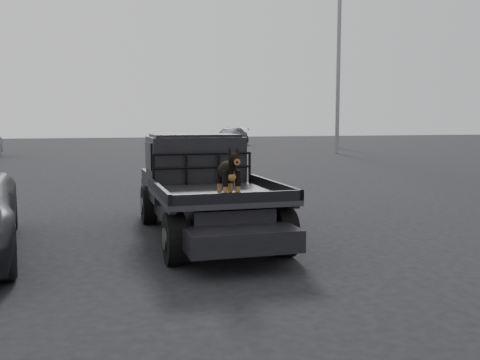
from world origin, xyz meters
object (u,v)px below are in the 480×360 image
object	(u,v)px
dog	(228,175)
floodlight_mid	(339,30)
flatbed_ute	(205,211)
floodlight_far	(340,50)
distant_car_b	(230,137)

from	to	relation	value
dog	floodlight_mid	distance (m)	27.75
flatbed_ute	dog	bearing A→B (deg)	-92.23
floodlight_mid	floodlight_far	size ratio (longest dim) A/B	1.05
dog	floodlight_mid	xyz separation A→B (m)	(13.30, 23.53, 6.32)
flatbed_ute	floodlight_mid	world-z (taller)	floodlight_mid
floodlight_far	distant_car_b	bearing A→B (deg)	139.47
distant_car_b	dog	bearing A→B (deg)	-72.33
distant_car_b	floodlight_mid	distance (m)	14.06
flatbed_ute	distant_car_b	distance (m)	34.64
floodlight_mid	distant_car_b	bearing A→B (deg)	108.02
flatbed_ute	floodlight_mid	size ratio (longest dim) A/B	0.39
flatbed_ute	floodlight_far	distance (m)	32.66
dog	floodlight_mid	size ratio (longest dim) A/B	0.05
distant_car_b	floodlight_far	xyz separation A→B (m)	(6.80, -5.81, 6.54)
floodlight_far	floodlight_mid	bearing A→B (deg)	-117.18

